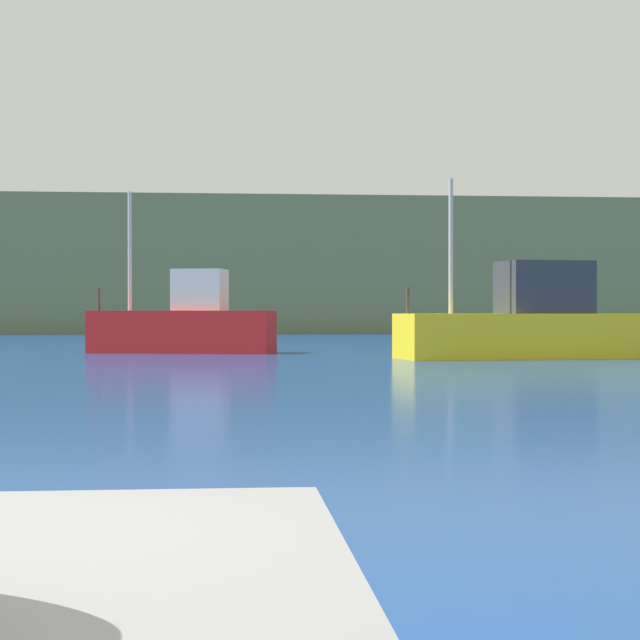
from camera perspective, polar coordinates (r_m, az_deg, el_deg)
hillside_backdrop at (r=72.61m, az=-5.64°, el=2.62°), size 140.00×17.78×8.12m
fishing_boat_yellow at (r=30.57m, az=10.64°, el=-0.19°), size 6.93×2.90×4.85m
fishing_boat_red at (r=34.33m, az=-7.01°, el=-0.25°), size 5.89×3.02×5.03m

